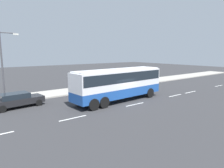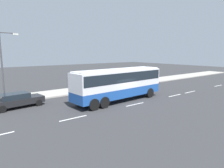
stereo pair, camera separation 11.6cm
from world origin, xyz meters
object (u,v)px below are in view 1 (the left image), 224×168
pedestrian_at_crossing (79,82)px  car_black_sedan (17,100)px  street_lamp (4,62)px  coach_bus (119,81)px  pedestrian_near_curb (133,77)px

pedestrian_at_crossing → car_black_sedan: bearing=-114.0°
car_black_sedan → street_lamp: bearing=98.7°
coach_bus → car_black_sedan: (-9.34, 3.96, -1.38)m
car_black_sedan → street_lamp: street_lamp is taller
pedestrian_at_crossing → pedestrian_near_curb: bearing=41.9°
coach_bus → pedestrian_at_crossing: (-0.61, 7.70, -0.97)m
coach_bus → pedestrian_at_crossing: 7.78m
coach_bus → car_black_sedan: size_ratio=2.31×
car_black_sedan → pedestrian_near_curb: bearing=5.0°
street_lamp → pedestrian_near_curb: bearing=4.7°
street_lamp → pedestrian_at_crossing: bearing=10.6°
coach_bus → street_lamp: bearing=146.0°
pedestrian_at_crossing → street_lamp: street_lamp is taller
car_black_sedan → pedestrian_at_crossing: 9.50m
car_black_sedan → pedestrian_near_curb: pedestrian_near_curb is taller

